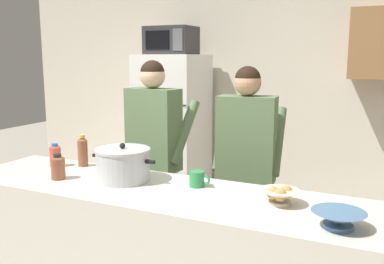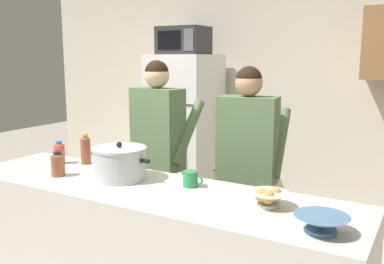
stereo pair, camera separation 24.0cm
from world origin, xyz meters
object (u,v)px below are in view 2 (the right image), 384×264
at_px(microwave, 183,41).
at_px(bottle_mid_counter, 86,149).
at_px(coffee_mug, 191,179).
at_px(person_near_pot, 158,140).
at_px(bread_bowl, 269,198).
at_px(person_by_sink, 248,153).
at_px(bottle_far_corner, 58,164).
at_px(bottle_near_edge, 59,153).
at_px(refrigerator, 185,136).
at_px(empty_bowl, 321,223).
at_px(cooking_pot, 120,163).

height_order(microwave, bottle_mid_counter, microwave).
relative_size(microwave, coffee_mug, 3.66).
distance_m(person_near_pot, bread_bowl, 1.38).
bearing_deg(person_near_pot, person_by_sink, 2.68).
bearing_deg(bottle_far_corner, bottle_near_edge, 135.77).
xyz_separation_m(refrigerator, person_near_pot, (0.42, -1.10, 0.18)).
relative_size(refrigerator, person_by_sink, 1.05).
distance_m(person_near_pot, empty_bowl, 1.75).
distance_m(person_near_pot, coffee_mug, 0.90).
relative_size(microwave, bottle_far_corner, 2.92).
bearing_deg(person_by_sink, empty_bowl, -51.63).
height_order(refrigerator, coffee_mug, refrigerator).
xyz_separation_m(microwave, bottle_far_corner, (0.20, -1.92, -0.85)).
bearing_deg(microwave, coffee_mug, -57.61).
bearing_deg(person_by_sink, coffee_mug, -98.32).
xyz_separation_m(person_by_sink, coffee_mug, (-0.09, -0.64, -0.04)).
height_order(person_by_sink, cooking_pot, person_by_sink).
bearing_deg(bread_bowl, bottle_mid_counter, 172.33).
height_order(bottle_mid_counter, bottle_far_corner, bottle_mid_counter).
bearing_deg(microwave, person_near_pot, -68.87).
distance_m(bottle_mid_counter, bottle_far_corner, 0.34).
relative_size(refrigerator, bread_bowl, 8.02).
bearing_deg(refrigerator, bottle_far_corner, -84.02).
bearing_deg(cooking_pot, microwave, 108.61).
bearing_deg(cooking_pot, refrigerator, 108.40).
height_order(person_near_pot, coffee_mug, person_near_pot).
relative_size(person_by_sink, bottle_mid_counter, 7.23).
bearing_deg(coffee_mug, cooking_pot, -169.78).
bearing_deg(person_by_sink, microwave, 138.19).
height_order(coffee_mug, bottle_near_edge, bottle_near_edge).
height_order(person_near_pot, cooking_pot, person_near_pot).
xyz_separation_m(person_near_pot, coffee_mug, (0.65, -0.61, -0.07)).
relative_size(microwave, empty_bowl, 1.94).
distance_m(coffee_mug, bottle_far_corner, 0.90).
relative_size(empty_bowl, bottle_mid_counter, 1.10).
xyz_separation_m(refrigerator, microwave, (0.00, -0.02, 0.99)).
bearing_deg(empty_bowl, bottle_far_corner, 177.82).
height_order(coffee_mug, bottle_mid_counter, bottle_mid_counter).
relative_size(bottle_near_edge, bottle_far_corner, 1.01).
xyz_separation_m(empty_bowl, bottle_mid_counter, (-1.78, 0.39, 0.06)).
bearing_deg(empty_bowl, microwave, 133.92).
height_order(person_by_sink, coffee_mug, person_by_sink).
bearing_deg(person_near_pot, cooking_pot, -75.42).
bearing_deg(empty_bowl, person_near_pot, 148.71).
height_order(refrigerator, empty_bowl, refrigerator).
xyz_separation_m(bottle_near_edge, bottle_mid_counter, (0.17, 0.09, 0.03)).
relative_size(person_near_pot, person_by_sink, 1.02).
relative_size(cooking_pot, empty_bowl, 1.84).
xyz_separation_m(cooking_pot, bottle_far_corner, (-0.39, -0.15, -0.02)).
height_order(person_near_pot, bottle_near_edge, person_near_pot).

